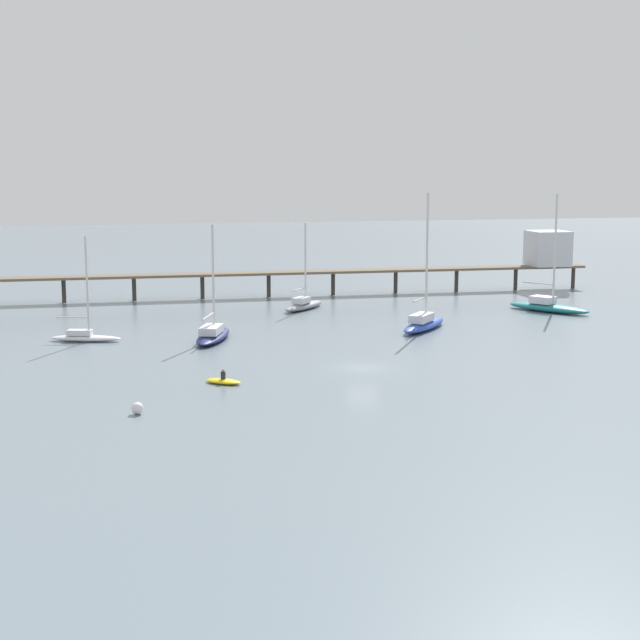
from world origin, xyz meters
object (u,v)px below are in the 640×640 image
object	(u,v)px
sailboat_blue	(424,322)
dinghy_yellow	(223,381)
sailboat_teal	(548,305)
mooring_buoy_near	(137,408)
sailboat_white	(85,335)
sailboat_gray	(304,304)
pier	(435,259)
sailboat_navy	(213,333)

from	to	relation	value
sailboat_blue	dinghy_yellow	bearing A→B (deg)	-139.80
sailboat_teal	mooring_buoy_near	size ratio (longest dim) A/B	16.31
sailboat_white	sailboat_gray	xyz separation A→B (m)	(23.80, 14.66, 0.01)
sailboat_white	sailboat_blue	xyz separation A→B (m)	(32.54, -1.15, 0.17)
pier	sailboat_blue	size ratio (longest dim) A/B	6.25
sailboat_white	sailboat_blue	bearing A→B (deg)	-2.02
sailboat_blue	sailboat_navy	bearing A→B (deg)	-177.08
dinghy_yellow	sailboat_teal	bearing A→B (deg)	34.10
sailboat_white	sailboat_teal	bearing A→B (deg)	7.84
dinghy_yellow	mooring_buoy_near	size ratio (longest dim) A/B	3.83
sailboat_teal	sailboat_white	bearing A→B (deg)	-172.16
sailboat_blue	sailboat_gray	bearing A→B (deg)	118.94
mooring_buoy_near	sailboat_white	bearing A→B (deg)	97.64
sailboat_navy	sailboat_teal	distance (m)	39.43
sailboat_teal	sailboat_blue	bearing A→B (deg)	-155.24
pier	mooring_buoy_near	distance (m)	66.44
sailboat_navy	sailboat_gray	distance (m)	20.85
pier	dinghy_yellow	xyz separation A→B (m)	(-33.17, -45.63, -4.07)
dinghy_yellow	sailboat_navy	bearing A→B (deg)	85.75
sailboat_white	dinghy_yellow	size ratio (longest dim) A/B	3.18
sailboat_teal	sailboat_blue	distance (m)	19.15
mooring_buoy_near	sailboat_gray	bearing A→B (deg)	64.48
pier	mooring_buoy_near	xyz separation A→B (m)	(-39.73, -53.11, -3.88)
pier	sailboat_teal	world-z (taller)	sailboat_teal
pier	sailboat_white	world-z (taller)	sailboat_white
sailboat_white	dinghy_yellow	world-z (taller)	sailboat_white
sailboat_teal	dinghy_yellow	size ratio (longest dim) A/B	4.26
sailboat_white	sailboat_gray	world-z (taller)	sailboat_gray
sailboat_navy	sailboat_white	bearing A→B (deg)	169.14
sailboat_gray	sailboat_blue	world-z (taller)	sailboat_blue
sailboat_teal	sailboat_navy	bearing A→B (deg)	-166.67
sailboat_navy	dinghy_yellow	world-z (taller)	sailboat_navy
sailboat_navy	mooring_buoy_near	world-z (taller)	sailboat_navy
sailboat_teal	sailboat_white	size ratio (longest dim) A/B	1.34
sailboat_white	sailboat_gray	bearing A→B (deg)	31.63
sailboat_navy	sailboat_blue	bearing A→B (deg)	2.92
sailboat_blue	mooring_buoy_near	distance (m)	39.06
sailboat_teal	sailboat_gray	bearing A→B (deg)	163.40
sailboat_white	mooring_buoy_near	world-z (taller)	sailboat_white
sailboat_navy	mooring_buoy_near	distance (m)	26.46
sailboat_white	mooring_buoy_near	size ratio (longest dim) A/B	12.15
sailboat_white	sailboat_gray	size ratio (longest dim) A/B	1.00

